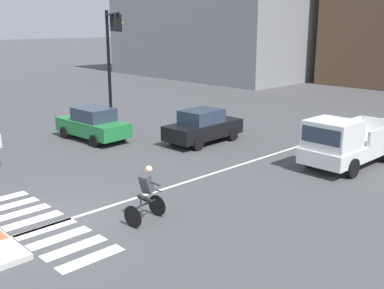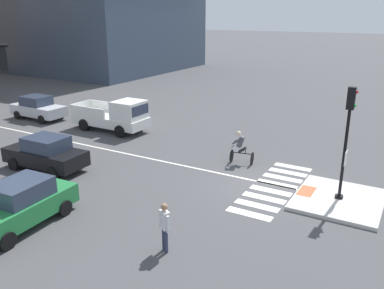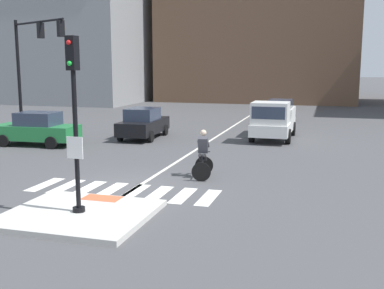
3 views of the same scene
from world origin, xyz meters
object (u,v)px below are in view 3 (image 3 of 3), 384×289
object	(u,v)px
car_black_westbound_far	(143,123)
cyclist	(203,153)
car_green_cross_left	(37,129)
traffic_light_mast	(31,55)
signal_pole	(75,108)
car_silver_eastbound_distant	(280,112)
pickup_truck_white_eastbound_far	(273,121)

from	to	relation	value
car_black_westbound_far	cyclist	bearing A→B (deg)	-55.32
car_green_cross_left	cyclist	distance (m)	10.47
car_green_cross_left	cyclist	bearing A→B (deg)	-23.82
traffic_light_mast	car_black_westbound_far	world-z (taller)	traffic_light_mast
signal_pole	cyclist	world-z (taller)	signal_pole
car_green_cross_left	car_silver_eastbound_distant	world-z (taller)	same
signal_pole	car_green_cross_left	bearing A→B (deg)	129.06
car_silver_eastbound_distant	car_black_westbound_far	bearing A→B (deg)	-128.06
car_black_westbound_far	car_silver_eastbound_distant	distance (m)	10.48
cyclist	signal_pole	bearing A→B (deg)	-110.98
pickup_truck_white_eastbound_far	cyclist	xyz separation A→B (m)	(-1.38, -9.18, -0.11)
car_silver_eastbound_distant	pickup_truck_white_eastbound_far	world-z (taller)	pickup_truck_white_eastbound_far
traffic_light_mast	car_black_westbound_far	bearing A→B (deg)	9.51
car_silver_eastbound_distant	cyclist	world-z (taller)	cyclist
car_silver_eastbound_distant	cyclist	bearing A→B (deg)	-93.83
signal_pole	pickup_truck_white_eastbound_far	distance (m)	14.83
signal_pole	pickup_truck_white_eastbound_far	world-z (taller)	signal_pole
car_green_cross_left	car_black_westbound_far	bearing A→B (deg)	40.30
car_green_cross_left	pickup_truck_white_eastbound_far	xyz separation A→B (m)	(10.96, 4.95, 0.17)
signal_pole	cyclist	xyz separation A→B (m)	(1.97, 5.14, -1.97)
car_silver_eastbound_distant	signal_pole	bearing A→B (deg)	-98.18
car_black_westbound_far	car_silver_eastbound_distant	size ratio (longest dim) A/B	1.01
car_silver_eastbound_distant	traffic_light_mast	bearing A→B (deg)	-143.44
car_black_westbound_far	signal_pole	bearing A→B (deg)	-75.20
car_black_westbound_far	cyclist	distance (m)	9.47
car_silver_eastbound_distant	pickup_truck_white_eastbound_far	xyz separation A→B (m)	(0.31, -6.86, 0.17)
pickup_truck_white_eastbound_far	cyclist	world-z (taller)	pickup_truck_white_eastbound_far
car_green_cross_left	car_black_westbound_far	xyz separation A→B (m)	(4.19, 3.56, 0.00)
signal_pole	traffic_light_mast	xyz separation A→B (m)	(-9.44, 11.92, 1.60)
car_silver_eastbound_distant	pickup_truck_white_eastbound_far	size ratio (longest dim) A/B	0.81
cyclist	pickup_truck_white_eastbound_far	bearing A→B (deg)	81.46
traffic_light_mast	car_silver_eastbound_distant	distance (m)	15.97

